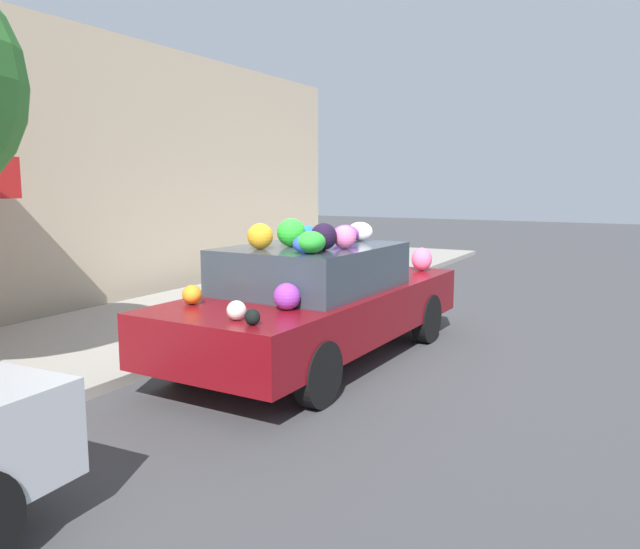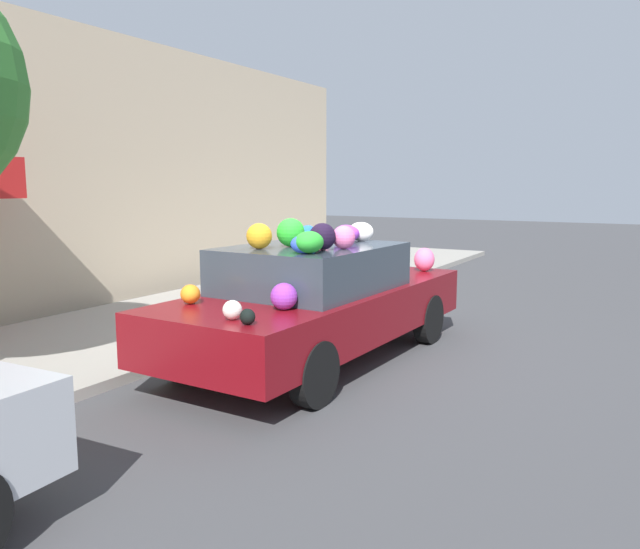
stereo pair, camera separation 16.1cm
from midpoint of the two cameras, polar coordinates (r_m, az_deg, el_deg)
name	(u,v)px [view 1 (the left image)]	position (r m, az deg, el deg)	size (l,w,h in m)	color
ground_plane	(307,357)	(7.68, -1.83, -7.53)	(60.00, 60.00, 0.00)	#424244
sidewalk_curb	(143,328)	(9.29, -16.38, -4.70)	(24.00, 3.20, 0.12)	#9E998E
building_facade	(22,168)	(10.68, -25.96, 8.74)	(18.00, 1.20, 4.68)	#C6B293
fire_hydrant	(284,286)	(10.01, -3.81, -1.10)	(0.20, 0.20, 0.70)	gold
art_car	(319,298)	(7.38, -0.75, -2.21)	(4.62, 1.92, 1.71)	maroon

